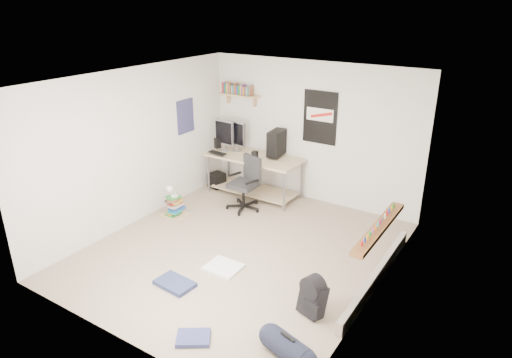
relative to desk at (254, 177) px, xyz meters
The scene contains 26 objects.
floor 2.08m from the desk, 62.93° to the right, with size 4.00×4.50×0.01m, color gray.
ceiling 2.96m from the desk, 62.93° to the right, with size 4.00×4.50×0.01m, color white.
back_wall 1.36m from the desk, 25.06° to the left, with size 4.00×0.01×2.50m, color silver.
left_wall 2.29m from the desk, 120.56° to the right, with size 0.01×4.50×2.50m, color silver.
right_wall 3.57m from the desk, 31.80° to the right, with size 0.01×4.50×2.50m, color silver.
desk is the anchor object (origin of this frame).
monitor_left 0.94m from the desk, behind, with size 0.42×0.11×0.47m, color #ABABB0.
monitor_right 0.80m from the desk, behind, with size 0.42×0.10×0.46m, color #9C9DA1.
pc_tower 0.78m from the desk, 26.29° to the left, with size 0.21×0.44×0.46m, color black.
keyboard 0.82m from the desk, 151.23° to the right, with size 0.35×0.12×0.02m, color black.
speaker_left 0.95m from the desk, behind, with size 0.10×0.10×0.19m, color black.
speaker_right 0.67m from the desk, 55.54° to the right, with size 0.09×0.09×0.19m, color black.
office_chair 0.65m from the desk, 74.51° to the right, with size 0.62×0.62×0.95m, color #242426.
wall_shelf 1.54m from the desk, 148.39° to the left, with size 0.80×0.22×0.24m, color tan.
poster_back_wall 1.65m from the desk, 20.78° to the left, with size 0.62×0.03×0.92m, color black.
poster_left_wall 1.67m from the desk, 149.55° to the right, with size 0.02×0.42×0.60m, color navy.
window 3.43m from the desk, 27.82° to the right, with size 0.10×1.50×1.26m, color brown.
baseboard_heater 3.27m from the desk, 27.78° to the right, with size 0.08×2.50×0.18m, color #B7B2A8.
backpack 3.55m from the desk, 46.09° to the right, with size 0.30×0.24×0.40m, color black.
duffel_bag 4.21m from the desk, 52.54° to the right, with size 0.26×0.26×0.51m, color black.
tshirt 2.58m from the desk, 66.71° to the right, with size 0.47×0.40×0.04m, color white.
jeans_a 3.11m from the desk, 76.63° to the right, with size 0.50×0.32×0.05m, color navy.
jeans_b 3.99m from the desk, 66.81° to the right, with size 0.36×0.27×0.05m, color navy.
book_stack 1.61m from the desk, 114.56° to the right, with size 0.44×0.36×0.30m, color brown.
desk_lamp 1.61m from the desk, 113.61° to the right, with size 0.12×0.21×0.21m, color white.
subwoofer 0.85m from the desk, behind, with size 0.27×0.27×0.30m, color black.
Camera 1 is at (3.35, -4.81, 3.48)m, focal length 32.00 mm.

